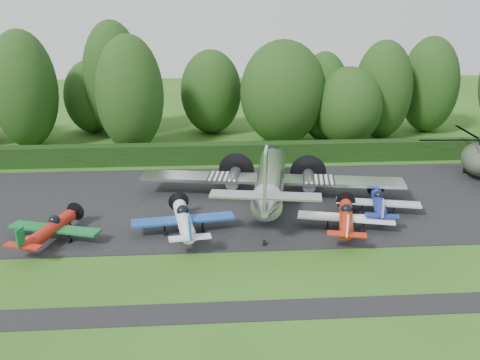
{
  "coord_description": "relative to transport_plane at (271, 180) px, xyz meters",
  "views": [
    {
      "loc": [
        -3.41,
        -30.64,
        16.02
      ],
      "look_at": [
        -0.71,
        8.31,
        2.5
      ],
      "focal_mm": 40.0,
      "sensor_mm": 36.0,
      "label": 1
    }
  ],
  "objects": [
    {
      "name": "ground",
      "position": [
        -1.87,
        -9.73,
        -1.94
      ],
      "size": [
        160.0,
        160.0,
        0.0
      ],
      "primitive_type": "plane",
      "color": "#2B5B19",
      "rests_on": "ground"
    },
    {
      "name": "apron",
      "position": [
        -1.87,
        0.27,
        -1.94
      ],
      "size": [
        70.0,
        18.0,
        0.01
      ],
      "primitive_type": "cube",
      "color": "black",
      "rests_on": "ground"
    },
    {
      "name": "taxiway_verge",
      "position": [
        -1.87,
        -15.73,
        -1.94
      ],
      "size": [
        70.0,
        2.0,
        0.0
      ],
      "primitive_type": "cube",
      "color": "black",
      "rests_on": "ground"
    },
    {
      "name": "hedgerow",
      "position": [
        -1.87,
        11.27,
        -1.94
      ],
      "size": [
        90.0,
        1.6,
        2.0
      ],
      "primitive_type": "cube",
      "color": "black",
      "rests_on": "ground"
    },
    {
      "name": "transport_plane",
      "position": [
        0.0,
        0.0,
        0.0
      ],
      "size": [
        21.74,
        16.67,
        6.97
      ],
      "rotation": [
        0.0,
        0.0,
        0.17
      ],
      "color": "silver",
      "rests_on": "ground"
    },
    {
      "name": "light_plane_red",
      "position": [
        -15.82,
        -6.46,
        -0.9
      ],
      "size": [
        6.51,
        6.84,
        2.5
      ],
      "rotation": [
        0.0,
        0.0,
        0.3
      ],
      "color": "#B31F10",
      "rests_on": "ground"
    },
    {
      "name": "light_plane_white",
      "position": [
        -6.82,
        -5.82,
        -0.78
      ],
      "size": [
        7.27,
        7.65,
        2.79
      ],
      "rotation": [
        0.0,
        0.0,
        -0.14
      ],
      "color": "silver",
      "rests_on": "ground"
    },
    {
      "name": "light_plane_orange",
      "position": [
        4.62,
        -6.11,
        -0.85
      ],
      "size": [
        6.85,
        7.2,
        2.63
      ],
      "rotation": [
        0.0,
        0.0,
        0.25
      ],
      "color": "red",
      "rests_on": "ground"
    },
    {
      "name": "light_plane_blue",
      "position": [
        7.91,
        -3.23,
        -0.92
      ],
      "size": [
        6.4,
        6.73,
        2.46
      ],
      "rotation": [
        0.0,
        0.0,
        0.24
      ],
      "color": "navy",
      "rests_on": "ground"
    },
    {
      "name": "helicopter",
      "position": [
        19.95,
        5.13,
        0.02
      ],
      "size": [
        11.32,
        13.25,
        3.65
      ],
      "rotation": [
        0.0,
        0.0,
        0.31
      ],
      "color": "#3C4535",
      "rests_on": "ground"
    },
    {
      "name": "tree_3",
      "position": [
        -4.33,
        23.89,
        3.07
      ],
      "size": [
        7.31,
        7.31,
        10.05
      ],
      "color": "black",
      "rests_on": "ground"
    },
    {
      "name": "tree_4",
      "position": [
        3.6,
        18.61,
        3.84
      ],
      "size": [
        9.55,
        9.55,
        11.57
      ],
      "color": "black",
      "rests_on": "ground"
    },
    {
      "name": "tree_5",
      "position": [
        8.44,
        19.59,
        3.12
      ],
      "size": [
        5.77,
        5.77,
        10.17
      ],
      "color": "black",
      "rests_on": "ground"
    },
    {
      "name": "tree_6",
      "position": [
        -18.81,
        25.21,
        2.46
      ],
      "size": [
        6.55,
        6.55,
        8.83
      ],
      "color": "black",
      "rests_on": "ground"
    },
    {
      "name": "tree_8",
      "position": [
        22.1,
        22.75,
        3.82
      ],
      "size": [
        6.94,
        6.94,
        11.55
      ],
      "color": "black",
      "rests_on": "ground"
    },
    {
      "name": "tree_9",
      "position": [
        15.51,
        20.14,
        3.72
      ],
      "size": [
        6.69,
        6.69,
        11.36
      ],
      "color": "black",
      "rests_on": "ground"
    },
    {
      "name": "tree_10",
      "position": [
        -24.65,
        18.83,
        4.44
      ],
      "size": [
        7.17,
        7.17,
        12.79
      ],
      "color": "black",
      "rests_on": "ground"
    },
    {
      "name": "tree_11",
      "position": [
        -13.0,
        16.45,
        4.24
      ],
      "size": [
        7.13,
        7.13,
        12.39
      ],
      "color": "black",
      "rests_on": "ground"
    },
    {
      "name": "tree_12",
      "position": [
        10.72,
        17.37,
        2.42
      ],
      "size": [
        7.57,
        7.57,
        8.74
      ],
      "color": "black",
      "rests_on": "ground"
    },
    {
      "name": "tree_13",
      "position": [
        -15.76,
        23.58,
        4.79
      ],
      "size": [
        7.05,
        7.05,
        13.49
      ],
      "color": "black",
      "rests_on": "ground"
    }
  ]
}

